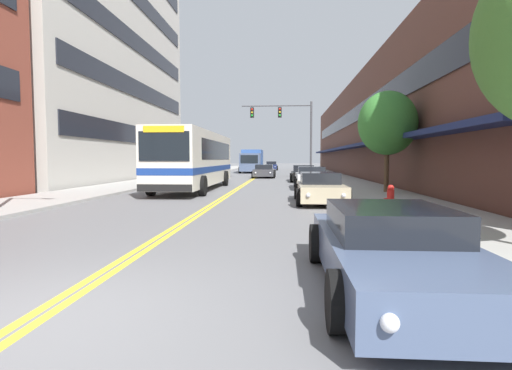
{
  "coord_description": "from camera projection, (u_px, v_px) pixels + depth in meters",
  "views": [
    {
      "loc": [
        2.81,
        -4.32,
        1.8
      ],
      "look_at": [
        0.32,
        30.55,
        -0.5
      ],
      "focal_mm": 28.0,
      "sensor_mm": 36.0,
      "label": 1
    }
  ],
  "objects": [
    {
      "name": "traffic_signal_mast",
      "position": [
        288.0,
        124.0,
        36.13
      ],
      "size": [
        6.39,
        0.38,
        6.95
      ],
      "color": "#47474C",
      "rests_on": "ground_plane"
    },
    {
      "name": "centre_line",
      "position": [
        257.0,
        176.0,
        41.45
      ],
      "size": [
        0.34,
        106.0,
        0.01
      ],
      "color": "yellow",
      "rests_on": "ground_plane"
    },
    {
      "name": "car_navy_moving_lead",
      "position": [
        271.0,
        166.0,
        63.12
      ],
      "size": [
        2.02,
        4.2,
        1.38
      ],
      "color": "#19234C",
      "rests_on": "ground_plane"
    },
    {
      "name": "car_black_parked_right_far",
      "position": [
        303.0,
        174.0,
        31.84
      ],
      "size": [
        2.09,
        4.89,
        1.29
      ],
      "color": "black",
      "rests_on": "ground_plane"
    },
    {
      "name": "car_dark_grey_moving_second",
      "position": [
        264.0,
        171.0,
        38.24
      ],
      "size": [
        2.16,
        4.56,
        1.24
      ],
      "color": "#38383D",
      "rests_on": "ground_plane"
    },
    {
      "name": "storefront_row_right",
      "position": [
        391.0,
        129.0,
        40.17
      ],
      "size": [
        9.1,
        68.0,
        9.61
      ],
      "color": "brown",
      "rests_on": "ground_plane"
    },
    {
      "name": "sidewalk_left",
      "position": [
        188.0,
        175.0,
        41.97
      ],
      "size": [
        3.73,
        106.0,
        0.13
      ],
      "color": "#9E9B96",
      "rests_on": "ground_plane"
    },
    {
      "name": "box_truck",
      "position": [
        252.0,
        161.0,
        52.14
      ],
      "size": [
        2.82,
        7.71,
        2.97
      ],
      "color": "#475675",
      "rests_on": "ground_plane"
    },
    {
      "name": "office_tower_left",
      "position": [
        69.0,
        23.0,
        33.76
      ],
      "size": [
        12.08,
        26.9,
        26.58
      ],
      "color": "#BCB7AD",
      "rests_on": "ground_plane"
    },
    {
      "name": "ground_plane",
      "position": [
        257.0,
        176.0,
        41.45
      ],
      "size": [
        240.0,
        240.0,
        0.0
      ],
      "primitive_type": "plane",
      "color": "slate"
    },
    {
      "name": "city_bus",
      "position": [
        196.0,
        158.0,
        23.42
      ],
      "size": [
        2.85,
        12.14,
        3.29
      ],
      "color": "silver",
      "rests_on": "ground_plane"
    },
    {
      "name": "sidewalk_right",
      "position": [
        329.0,
        176.0,
        40.92
      ],
      "size": [
        3.73,
        106.0,
        0.13
      ],
      "color": "#9E9B96",
      "rests_on": "ground_plane"
    },
    {
      "name": "car_white_parked_right_mid",
      "position": [
        311.0,
        178.0,
        24.2
      ],
      "size": [
        2.06,
        4.55,
        1.32
      ],
      "color": "white",
      "rests_on": "ground_plane"
    },
    {
      "name": "car_slate_blue_parked_right_foreground",
      "position": [
        391.0,
        250.0,
        5.5
      ],
      "size": [
        2.05,
        4.73,
        1.14
      ],
      "color": "#475675",
      "rests_on": "ground_plane"
    },
    {
      "name": "street_tree_right_mid",
      "position": [
        387.0,
        123.0,
        20.02
      ],
      "size": [
        2.91,
        2.91,
        5.07
      ],
      "color": "brown",
      "rests_on": "sidewalk_right"
    },
    {
      "name": "fire_hydrant",
      "position": [
        390.0,
        200.0,
        11.81
      ],
      "size": [
        0.29,
        0.21,
        0.91
      ],
      "color": "red",
      "rests_on": "sidewalk_right"
    },
    {
      "name": "car_champagne_parked_left_mid",
      "position": [
        207.0,
        171.0,
        37.02
      ],
      "size": [
        2.07,
        4.87,
        1.37
      ],
      "color": "beige",
      "rests_on": "ground_plane"
    },
    {
      "name": "car_beige_parked_right_end",
      "position": [
        320.0,
        188.0,
        16.41
      ],
      "size": [
        2.04,
        4.72,
        1.24
      ],
      "color": "#BCAD89",
      "rests_on": "ground_plane"
    }
  ]
}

